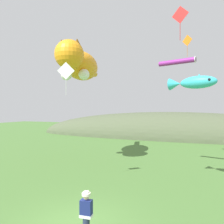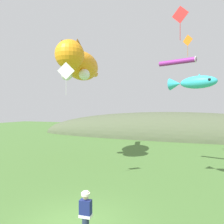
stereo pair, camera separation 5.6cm
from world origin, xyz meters
The scene contains 8 objects.
distant_hill_ridge centered at (3.37, 28.79, 0.00)m, with size 54.77×11.08×8.42m.
festival_attendant centered at (1.00, -0.87, 0.95)m, with size 0.44×0.30×1.77m.
kite_giant_cat centered at (-5.41, 9.62, 8.59)m, with size 3.95×9.76×3.01m.
kite_fish_windsock centered at (4.22, 5.94, 6.14)m, with size 2.82×1.54×0.84m.
kite_tube_streamer centered at (3.10, 8.82, 8.00)m, with size 2.68×1.08×0.44m.
kite_diamond_red centered at (3.62, 4.71, 9.59)m, with size 0.89×0.32×1.84m.
kite_diamond_orange centered at (3.61, 12.28, 10.46)m, with size 0.83×0.52×1.86m.
kite_diamond_white centered at (-2.60, 3.31, 6.80)m, with size 0.95×0.38×1.91m.
Camera 2 is at (4.63, -7.41, 4.57)m, focal length 35.00 mm.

